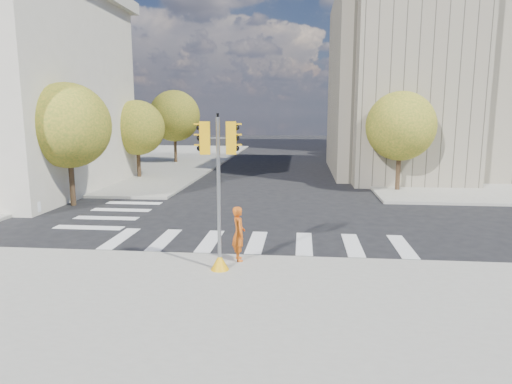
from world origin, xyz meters
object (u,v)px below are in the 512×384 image
traffic_signal (219,205)px  lamp_near (396,117)px  photographer (239,234)px  lamp_far (368,115)px

traffic_signal → lamp_near: bearing=56.9°
lamp_near → traffic_signal: size_ratio=1.72×
photographer → traffic_signal: bearing=136.3°
traffic_signal → photographer: (0.45, 0.96, -1.12)m
lamp_near → lamp_far: bearing=90.0°
lamp_near → lamp_far: 14.00m
lamp_far → photographer: (-8.42, -32.60, -3.54)m
lamp_near → photographer: lamp_near is taller
lamp_far → photographer: 33.86m
lamp_far → traffic_signal: lamp_far is taller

